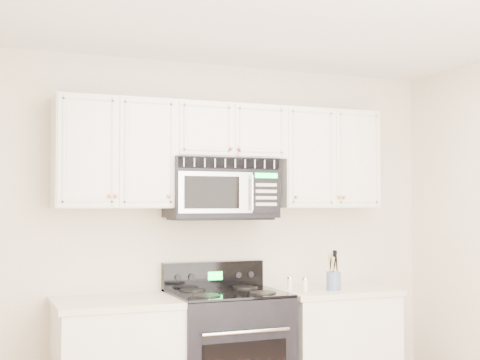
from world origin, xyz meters
TOP-DOWN VIEW (x-y plane):
  - room at (0.00, 0.00)m, footprint 3.51×3.51m
  - base_cabinet_right at (0.80, 1.44)m, footprint 0.86×0.65m
  - range at (-0.05, 1.43)m, footprint 0.77×0.70m
  - upper_cabinets at (0.00, 1.58)m, footprint 2.44×0.37m
  - microwave at (-0.05, 1.55)m, footprint 0.77×0.44m
  - utensil_crock at (0.75, 1.33)m, footprint 0.11×0.11m
  - shaker_salt at (0.46, 1.45)m, footprint 0.04×0.04m
  - shaker_pepper at (0.50, 1.30)m, footprint 0.04×0.04m

SIDE VIEW (x-z plane):
  - base_cabinet_right at x=0.80m, z-range -0.03..0.89m
  - range at x=-0.05m, z-range -0.08..1.05m
  - shaker_salt at x=0.46m, z-range 0.92..1.02m
  - shaker_pepper at x=0.50m, z-range 0.92..1.03m
  - utensil_crock at x=0.75m, z-range 0.85..1.14m
  - room at x=0.00m, z-range 0.00..2.60m
  - microwave at x=-0.05m, z-range 1.45..1.88m
  - upper_cabinets at x=0.00m, z-range 1.56..2.31m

